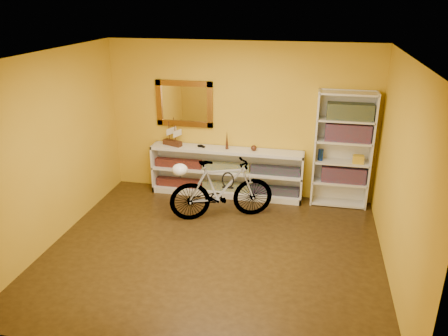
% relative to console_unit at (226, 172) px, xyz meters
% --- Properties ---
extents(floor, '(4.50, 4.00, 0.01)m').
position_rel_console_unit_xyz_m(floor, '(0.20, -1.81, -0.43)').
color(floor, black).
rests_on(floor, ground).
extents(ceiling, '(4.50, 4.00, 0.01)m').
position_rel_console_unit_xyz_m(ceiling, '(0.20, -1.81, 2.18)').
color(ceiling, silver).
rests_on(ceiling, ground).
extents(back_wall, '(4.50, 0.01, 2.60)m').
position_rel_console_unit_xyz_m(back_wall, '(0.20, 0.19, 0.88)').
color(back_wall, gold).
rests_on(back_wall, ground).
extents(left_wall, '(0.01, 4.00, 2.60)m').
position_rel_console_unit_xyz_m(left_wall, '(-2.06, -1.81, 0.88)').
color(left_wall, gold).
rests_on(left_wall, ground).
extents(right_wall, '(0.01, 4.00, 2.60)m').
position_rel_console_unit_xyz_m(right_wall, '(2.45, -1.81, 0.88)').
color(right_wall, gold).
rests_on(right_wall, ground).
extents(gilt_mirror, '(0.98, 0.06, 0.78)m').
position_rel_console_unit_xyz_m(gilt_mirror, '(-0.75, 0.15, 1.12)').
color(gilt_mirror, brown).
rests_on(gilt_mirror, back_wall).
extents(wall_socket, '(0.09, 0.02, 0.09)m').
position_rel_console_unit_xyz_m(wall_socket, '(1.10, 0.17, -0.17)').
color(wall_socket, silver).
rests_on(wall_socket, back_wall).
extents(console_unit, '(2.60, 0.35, 0.85)m').
position_rel_console_unit_xyz_m(console_unit, '(0.00, 0.00, 0.00)').
color(console_unit, silver).
rests_on(console_unit, floor).
extents(cd_row_lower, '(2.50, 0.13, 0.14)m').
position_rel_console_unit_xyz_m(cd_row_lower, '(0.00, -0.02, -0.26)').
color(cd_row_lower, black).
rests_on(cd_row_lower, console_unit).
extents(cd_row_upper, '(2.50, 0.13, 0.14)m').
position_rel_console_unit_xyz_m(cd_row_upper, '(0.00, -0.02, 0.11)').
color(cd_row_upper, navy).
rests_on(cd_row_upper, console_unit).
extents(model_ship, '(0.37, 0.25, 0.41)m').
position_rel_console_unit_xyz_m(model_ship, '(-0.94, 0.00, 0.63)').
color(model_ship, '#381D0F').
rests_on(model_ship, console_unit).
extents(toy_car, '(0.00, 0.01, 0.00)m').
position_rel_console_unit_xyz_m(toy_car, '(-0.43, 0.00, 0.43)').
color(toy_car, black).
rests_on(toy_car, console_unit).
extents(bronze_ornament, '(0.05, 0.05, 0.31)m').
position_rel_console_unit_xyz_m(bronze_ornament, '(0.01, 0.00, 0.58)').
color(bronze_ornament, '#4F2A1B').
rests_on(bronze_ornament, console_unit).
extents(decorative_orb, '(0.10, 0.10, 0.10)m').
position_rel_console_unit_xyz_m(decorative_orb, '(0.47, 0.00, 0.47)').
color(decorative_orb, '#4F2A1B').
rests_on(decorative_orb, console_unit).
extents(bookcase, '(0.90, 0.30, 1.90)m').
position_rel_console_unit_xyz_m(bookcase, '(1.89, 0.03, 0.52)').
color(bookcase, silver).
rests_on(bookcase, floor).
extents(book_row_a, '(0.70, 0.22, 0.26)m').
position_rel_console_unit_xyz_m(book_row_a, '(1.94, 0.03, 0.12)').
color(book_row_a, maroon).
rests_on(book_row_a, bookcase).
extents(book_row_b, '(0.70, 0.22, 0.28)m').
position_rel_console_unit_xyz_m(book_row_b, '(1.94, 0.03, 0.83)').
color(book_row_b, maroon).
rests_on(book_row_b, bookcase).
extents(book_row_c, '(0.70, 0.22, 0.25)m').
position_rel_console_unit_xyz_m(book_row_c, '(1.94, 0.03, 1.16)').
color(book_row_c, '#16384E').
rests_on(book_row_c, bookcase).
extents(travel_mug, '(0.08, 0.08, 0.19)m').
position_rel_console_unit_xyz_m(travel_mug, '(1.55, 0.01, 0.43)').
color(travel_mug, navy).
rests_on(travel_mug, bookcase).
extents(red_tin, '(0.17, 0.17, 0.18)m').
position_rel_console_unit_xyz_m(red_tin, '(1.69, 0.06, 1.13)').
color(red_tin, maroon).
rests_on(red_tin, bookcase).
extents(yellow_bag, '(0.17, 0.12, 0.13)m').
position_rel_console_unit_xyz_m(yellow_bag, '(2.14, -0.01, 0.41)').
color(yellow_bag, gold).
rests_on(yellow_bag, bookcase).
extents(bicycle, '(1.01, 1.68, 0.97)m').
position_rel_console_unit_xyz_m(bicycle, '(0.10, -0.83, 0.06)').
color(bicycle, silver).
rests_on(bicycle, floor).
extents(helmet, '(0.24, 0.23, 0.18)m').
position_rel_console_unit_xyz_m(helmet, '(-0.48, -1.07, 0.43)').
color(helmet, white).
rests_on(helmet, bicycle).
extents(u_lock, '(0.20, 0.02, 0.20)m').
position_rel_console_unit_xyz_m(u_lock, '(0.19, -0.80, 0.20)').
color(u_lock, black).
rests_on(u_lock, bicycle).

